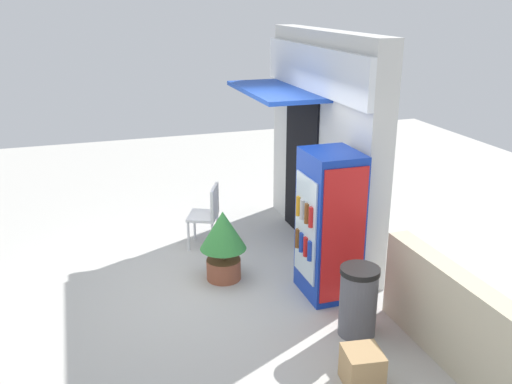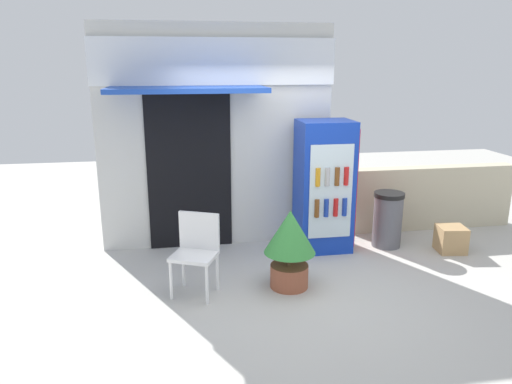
# 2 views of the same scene
# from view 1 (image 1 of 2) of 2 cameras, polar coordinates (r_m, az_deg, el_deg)

# --- Properties ---
(ground) EXTENTS (16.00, 16.00, 0.00)m
(ground) POSITION_cam_1_polar(r_m,az_deg,el_deg) (7.44, -3.12, -8.60)
(ground) COLOR beige
(storefront_building) EXTENTS (3.20, 1.17, 3.03)m
(storefront_building) POSITION_cam_1_polar(r_m,az_deg,el_deg) (8.01, 6.54, 5.39)
(storefront_building) COLOR silver
(storefront_building) RESTS_ON ground
(drink_cooler) EXTENTS (0.74, 0.65, 1.79)m
(drink_cooler) POSITION_cam_1_polar(r_m,az_deg,el_deg) (6.77, 7.36, -3.31)
(drink_cooler) COLOR #1438B2
(drink_cooler) RESTS_ON ground
(plastic_chair) EXTENTS (0.59, 0.56, 0.91)m
(plastic_chair) POSITION_cam_1_polar(r_m,az_deg,el_deg) (8.16, -4.83, -1.94)
(plastic_chair) COLOR white
(plastic_chair) RESTS_ON ground
(potted_plant_near_shop) EXTENTS (0.59, 0.59, 0.93)m
(potted_plant_near_shop) POSITION_cam_1_polar(r_m,az_deg,el_deg) (7.19, -3.32, -4.75)
(potted_plant_near_shop) COLOR #995138
(potted_plant_near_shop) RESTS_ON ground
(trash_bin) EXTENTS (0.42, 0.42, 0.78)m
(trash_bin) POSITION_cam_1_polar(r_m,az_deg,el_deg) (6.22, 10.22, -10.73)
(trash_bin) COLOR #595960
(trash_bin) RESTS_ON ground
(stone_boundary_wall) EXTENTS (2.64, 0.24, 0.98)m
(stone_boundary_wall) POSITION_cam_1_polar(r_m,az_deg,el_deg) (5.79, 20.69, -13.08)
(stone_boundary_wall) COLOR beige
(stone_boundary_wall) RESTS_ON ground
(cardboard_box) EXTENTS (0.40, 0.39, 0.36)m
(cardboard_box) POSITION_cam_1_polar(r_m,az_deg,el_deg) (5.62, 10.62, -16.96)
(cardboard_box) COLOR tan
(cardboard_box) RESTS_ON ground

